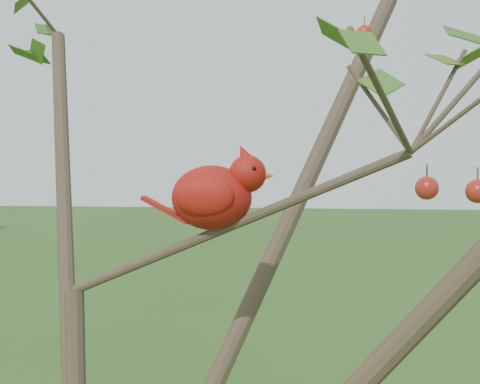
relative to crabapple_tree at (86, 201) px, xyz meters
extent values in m
sphere|color=#AC2217|center=(0.56, 0.12, 0.02)|extent=(0.04, 0.04, 0.04)
sphere|color=#AC2217|center=(0.46, 0.62, 0.39)|extent=(0.04, 0.04, 0.04)
sphere|color=#AC2217|center=(0.64, 0.11, 0.02)|extent=(0.04, 0.04, 0.04)
ellipsoid|color=#B0190F|center=(0.19, 0.10, 0.00)|extent=(0.15, 0.12, 0.11)
sphere|color=#B0190F|center=(0.25, 0.11, 0.04)|extent=(0.07, 0.07, 0.07)
cone|color=#B0190F|center=(0.25, 0.11, 0.08)|extent=(0.05, 0.04, 0.05)
cone|color=#D85914|center=(0.28, 0.11, 0.04)|extent=(0.03, 0.03, 0.02)
ellipsoid|color=black|center=(0.27, 0.11, 0.04)|extent=(0.02, 0.04, 0.03)
cube|color=#B0190F|center=(0.11, 0.10, -0.02)|extent=(0.09, 0.04, 0.05)
ellipsoid|color=#B0190F|center=(0.18, 0.15, 0.01)|extent=(0.10, 0.04, 0.07)
ellipsoid|color=#B0190F|center=(0.19, 0.06, 0.01)|extent=(0.10, 0.04, 0.07)
camera|label=1|loc=(0.43, -1.04, 0.05)|focal=50.00mm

